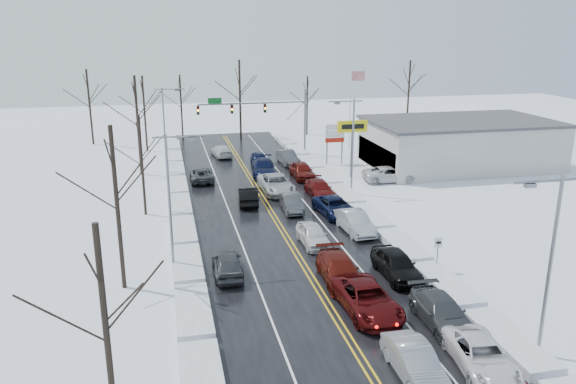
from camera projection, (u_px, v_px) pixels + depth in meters
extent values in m
plane|color=white|center=(287.00, 238.00, 42.31)|extent=(160.00, 160.00, 0.00)
cube|color=black|center=(281.00, 229.00, 44.18)|extent=(14.00, 84.00, 0.01)
cube|color=silver|center=(184.00, 236.00, 42.60)|extent=(1.91, 72.00, 0.54)
cube|color=silver|center=(372.00, 222.00, 45.78)|extent=(1.91, 72.00, 0.54)
cylinder|color=slate|center=(305.00, 122.00, 69.17)|extent=(0.24, 0.24, 8.00)
cylinder|color=slate|center=(253.00, 103.00, 67.10)|extent=(13.00, 0.18, 0.18)
cylinder|color=slate|center=(296.00, 111.00, 68.52)|extent=(2.33, 0.10, 2.33)
cube|color=#0C591E|center=(215.00, 101.00, 66.04)|extent=(1.60, 0.08, 0.70)
cube|color=black|center=(265.00, 108.00, 67.59)|extent=(0.32, 0.25, 1.05)
sphere|color=#3F0705|center=(265.00, 106.00, 67.36)|extent=(0.20, 0.20, 0.20)
sphere|color=orange|center=(265.00, 108.00, 67.45)|extent=(0.22, 0.22, 0.22)
sphere|color=black|center=(265.00, 111.00, 67.53)|extent=(0.20, 0.20, 0.20)
cube|color=black|center=(232.00, 109.00, 66.76)|extent=(0.32, 0.25, 1.05)
sphere|color=#3F0705|center=(232.00, 107.00, 66.52)|extent=(0.20, 0.20, 0.20)
sphere|color=orange|center=(232.00, 109.00, 66.61)|extent=(0.22, 0.22, 0.22)
sphere|color=black|center=(232.00, 112.00, 66.69)|extent=(0.20, 0.20, 0.20)
cube|color=black|center=(198.00, 110.00, 65.92)|extent=(0.32, 0.25, 1.05)
sphere|color=#3F0705|center=(198.00, 108.00, 65.69)|extent=(0.20, 0.20, 0.20)
sphere|color=orange|center=(198.00, 111.00, 65.77)|extent=(0.22, 0.22, 0.22)
sphere|color=black|center=(198.00, 113.00, 65.86)|extent=(0.20, 0.20, 0.20)
cylinder|color=slate|center=(352.00, 151.00, 58.69)|extent=(0.20, 0.20, 5.60)
cube|color=yellow|center=(352.00, 126.00, 57.96)|extent=(3.20, 0.30, 1.20)
cube|color=black|center=(353.00, 127.00, 57.80)|extent=(2.40, 0.04, 0.50)
cylinder|color=slate|center=(327.00, 147.00, 64.35)|extent=(0.16, 0.16, 4.00)
cylinder|color=slate|center=(342.00, 147.00, 64.72)|extent=(0.16, 0.16, 4.00)
cube|color=white|center=(335.00, 127.00, 63.88)|extent=(2.20, 0.22, 0.70)
cube|color=white|center=(335.00, 134.00, 64.11)|extent=(2.20, 0.22, 0.70)
cube|color=#AC1C0D|center=(335.00, 140.00, 64.31)|extent=(2.20, 0.22, 0.50)
cylinder|color=slate|center=(437.00, 255.00, 36.23)|extent=(0.08, 0.08, 2.20)
cube|color=white|center=(438.00, 243.00, 35.98)|extent=(0.55, 0.05, 0.70)
cube|color=black|center=(439.00, 243.00, 35.94)|extent=(0.35, 0.02, 0.15)
cylinder|color=silver|center=(350.00, 110.00, 72.11)|extent=(0.14, 0.14, 10.00)
cube|color=beige|center=(459.00, 144.00, 63.47)|extent=(20.00, 12.00, 5.00)
cube|color=#262628|center=(376.00, 156.00, 61.65)|extent=(0.10, 11.00, 2.80)
cube|color=#3F3F42|center=(461.00, 121.00, 62.72)|extent=(20.40, 12.40, 0.30)
cylinder|color=slate|center=(550.00, 269.00, 25.97)|extent=(0.18, 0.18, 9.00)
cylinder|color=slate|center=(547.00, 181.00, 24.59)|extent=(3.20, 0.12, 0.12)
cube|color=slate|center=(530.00, 185.00, 24.46)|extent=(0.50, 0.25, 0.18)
cylinder|color=slate|center=(353.00, 147.00, 52.18)|extent=(0.18, 0.18, 9.00)
cylinder|color=slate|center=(346.00, 101.00, 50.79)|extent=(3.20, 0.12, 0.12)
cube|color=slate|center=(337.00, 103.00, 50.67)|extent=(0.50, 0.25, 0.18)
cylinder|color=slate|center=(170.00, 204.00, 35.52)|extent=(0.18, 0.18, 9.00)
cylinder|color=slate|center=(179.00, 137.00, 34.47)|extent=(3.20, 0.12, 0.12)
cube|color=slate|center=(192.00, 139.00, 34.68)|extent=(0.50, 0.25, 0.18)
cylinder|color=slate|center=(164.00, 129.00, 61.72)|extent=(0.18, 0.18, 9.00)
cylinder|color=slate|center=(169.00, 89.00, 60.67)|extent=(3.20, 0.12, 0.12)
cube|color=slate|center=(177.00, 90.00, 60.88)|extent=(0.50, 0.25, 0.18)
cylinder|color=#2D231C|center=(107.00, 342.00, 20.02)|extent=(0.24, 0.24, 9.00)
cylinder|color=#2D231C|center=(118.00, 210.00, 32.88)|extent=(0.27, 0.27, 10.00)
cylinder|color=#2D231C|center=(142.00, 166.00, 46.40)|extent=(0.23, 0.23, 8.50)
cylinder|color=#2D231C|center=(138.00, 126.00, 59.07)|extent=(0.28, 0.28, 10.50)
cylinder|color=#2D231C|center=(145.00, 114.00, 70.53)|extent=(0.25, 0.25, 9.50)
cylinder|color=#2D231C|center=(90.00, 107.00, 74.57)|extent=(0.27, 0.27, 10.00)
cylinder|color=#2D231C|center=(181.00, 107.00, 78.16)|extent=(0.24, 0.24, 9.00)
cylinder|color=#2D231C|center=(240.00, 100.00, 77.68)|extent=(0.29, 0.29, 11.00)
cylinder|color=#2D231C|center=(307.00, 106.00, 81.53)|extent=(0.23, 0.23, 8.50)
cylinder|color=#2D231C|center=(408.00, 96.00, 85.06)|extent=(0.28, 0.28, 10.50)
imported|color=#93959B|center=(414.00, 377.00, 25.51)|extent=(1.63, 4.61, 1.51)
imported|color=#44090A|center=(366.00, 312.00, 31.31)|extent=(2.91, 5.89, 1.61)
imported|color=#53120B|center=(339.00, 281.00, 35.08)|extent=(2.48, 5.55, 1.58)
imported|color=white|center=(313.00, 245.00, 40.97)|extent=(1.87, 4.47, 1.51)
imported|color=#3D4042|center=(291.00, 211.00, 48.49)|extent=(1.69, 4.42, 1.44)
imported|color=#AFB1B7|center=(276.00, 192.00, 53.90)|extent=(2.98, 6.16, 1.69)
imported|color=black|center=(264.00, 175.00, 60.06)|extent=(3.18, 6.16, 1.71)
imported|color=black|center=(259.00, 166.00, 64.24)|extent=(1.97, 4.51, 1.51)
imported|color=white|center=(480.00, 369.00, 26.10)|extent=(2.94, 5.31, 1.41)
imported|color=#383A3C|center=(441.00, 325.00, 29.94)|extent=(2.24, 5.27, 1.52)
imported|color=black|center=(396.00, 277.00, 35.75)|extent=(2.05, 5.02, 1.71)
imported|color=#AEB1B7|center=(355.00, 232.00, 43.49)|extent=(2.06, 5.05, 1.63)
imported|color=black|center=(335.00, 215.00, 47.40)|extent=(3.04, 5.66, 1.51)
imported|color=#520C0A|center=(319.00, 196.00, 52.63)|extent=(2.11, 5.11, 1.48)
imported|color=#540F0B|center=(302.00, 178.00, 58.91)|extent=(2.03, 4.96, 1.69)
imported|color=#444749|center=(287.00, 164.00, 65.02)|extent=(2.01, 4.88, 1.57)
imported|color=black|center=(248.00, 204.00, 50.51)|extent=(2.16, 4.98, 1.59)
imported|color=#3F4244|center=(202.00, 181.00, 57.86)|extent=(2.31, 4.99, 1.38)
imported|color=silver|center=(221.00, 157.00, 68.71)|extent=(2.64, 5.11, 1.42)
imported|color=#393B3D|center=(228.00, 275.00, 35.98)|extent=(1.97, 4.62, 1.56)
imported|color=silver|center=(390.00, 181.00, 57.69)|extent=(5.75, 2.92, 1.56)
imported|color=#414346|center=(407.00, 174.00, 60.58)|extent=(2.70, 5.28, 1.47)
imported|color=gray|center=(373.00, 163.00, 65.44)|extent=(2.09, 4.11, 1.34)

